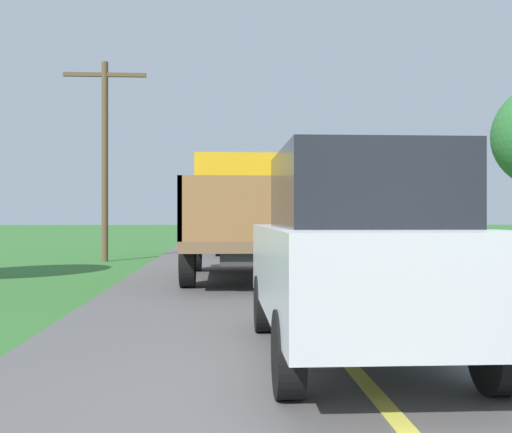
# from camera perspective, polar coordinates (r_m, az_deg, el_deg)

# --- Properties ---
(ground_plane) EXTENTS (200.00, 200.00, 0.00)m
(ground_plane) POSITION_cam_1_polar(r_m,az_deg,el_deg) (4.57, 11.83, -17.75)
(ground_plane) COLOR #336B2D
(road_surface) EXTENTS (6.40, 120.00, 0.08)m
(road_surface) POSITION_cam_1_polar(r_m,az_deg,el_deg) (4.56, 11.83, -17.27)
(road_surface) COLOR #565454
(road_surface) RESTS_ON ground
(centre_line) EXTENTS (0.14, 108.00, 0.01)m
(centre_line) POSITION_cam_1_polar(r_m,az_deg,el_deg) (4.55, 11.83, -16.76)
(centre_line) COLOR #E0D64C
(centre_line) RESTS_ON road_surface
(banana_truck_near) EXTENTS (2.38, 5.82, 2.80)m
(banana_truck_near) POSITION_cam_1_polar(r_m,az_deg,el_deg) (13.78, -1.55, 0.29)
(banana_truck_near) COLOR #2D2D30
(banana_truck_near) RESTS_ON road_surface
(banana_truck_far) EXTENTS (2.38, 5.82, 2.80)m
(banana_truck_far) POSITION_cam_1_polar(r_m,az_deg,el_deg) (22.91, -0.71, 0.16)
(banana_truck_far) COLOR #2D2D30
(banana_truck_far) RESTS_ON road_surface
(utility_pole_roadside) EXTENTS (2.55, 0.20, 6.23)m
(utility_pole_roadside) POSITION_cam_1_polar(r_m,az_deg,el_deg) (19.58, -14.02, 6.04)
(utility_pole_roadside) COLOR brown
(utility_pole_roadside) RESTS_ON ground
(following_car) EXTENTS (1.74, 4.10, 1.92)m
(following_car) POSITION_cam_1_polar(r_m,az_deg,el_deg) (5.72, 9.39, -3.25)
(following_car) COLOR #B7BABF
(following_car) RESTS_ON road_surface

